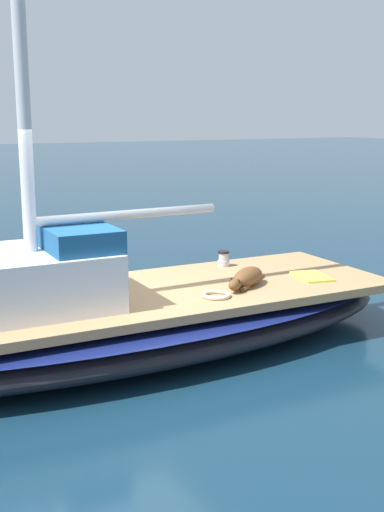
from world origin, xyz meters
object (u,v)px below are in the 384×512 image
Objects in this scene: dog_brown at (247,278)px; deck_towel at (312,276)px; deck_winch at (224,259)px; coiled_rope at (216,295)px; sailboat_main at (115,324)px.

deck_towel is at bearing -92.89° from dog_brown.
dog_brown is 4.05× the size of deck_winch.
deck_winch is at bearing -35.33° from coiled_rope.
dog_brown is at bearing 162.14° from deck_winch.
dog_brown reaches higher than coiled_rope.
sailboat_main is at bearing 57.97° from coiled_rope.
coiled_rope is (-0.21, 0.55, -0.08)m from dog_brown.
deck_winch is at bearing -70.96° from sailboat_main.
dog_brown is at bearing 87.11° from deck_towel.
coiled_rope is at bearing -122.03° from sailboat_main.
coiled_rope reaches higher than deck_towel.
sailboat_main is 13.10× the size of deck_towel.
deck_winch reaches higher than sailboat_main.
sailboat_main is 22.65× the size of coiled_rope.
deck_towel is at bearing -150.33° from deck_winch.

